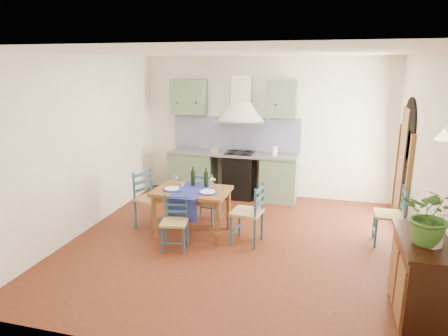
{
  "coord_description": "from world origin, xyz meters",
  "views": [
    {
      "loc": [
        1.25,
        -5.45,
        2.64
      ],
      "look_at": [
        -0.28,
        0.3,
        1.09
      ],
      "focal_mm": 32.0,
      "sensor_mm": 36.0,
      "label": 1
    }
  ],
  "objects": [
    {
      "name": "chair_near",
      "position": [
        -0.84,
        -0.39,
        0.41
      ],
      "size": [
        0.43,
        0.43,
        0.8
      ],
      "color": "navy",
      "rests_on": "ground"
    },
    {
      "name": "chair_left",
      "position": [
        -1.53,
        0.26,
        0.49
      ],
      "size": [
        0.57,
        0.57,
        0.95
      ],
      "color": "navy",
      "rests_on": "ground"
    },
    {
      "name": "chair_spare",
      "position": [
        2.23,
        0.56,
        0.47
      ],
      "size": [
        0.43,
        0.43,
        0.9
      ],
      "color": "navy",
      "rests_on": "ground"
    },
    {
      "name": "chair_right",
      "position": [
        0.17,
        0.08,
        0.48
      ],
      "size": [
        0.49,
        0.49,
        0.93
      ],
      "color": "navy",
      "rests_on": "ground"
    },
    {
      "name": "dining_table",
      "position": [
        -0.76,
        0.18,
        0.66
      ],
      "size": [
        1.17,
        0.88,
        1.06
      ],
      "color": "brown",
      "rests_on": "ground"
    },
    {
      "name": "back_wall",
      "position": [
        -0.47,
        2.29,
        1.05
      ],
      "size": [
        5.0,
        0.96,
        2.8
      ],
      "color": "white",
      "rests_on": "ground"
    },
    {
      "name": "chair_far",
      "position": [
        -0.71,
        0.7,
        0.46
      ],
      "size": [
        0.45,
        0.45,
        0.9
      ],
      "color": "navy",
      "rests_on": "ground"
    },
    {
      "name": "floor",
      "position": [
        0.0,
        0.0,
        0.0
      ],
      "size": [
        5.0,
        5.0,
        0.0
      ],
      "primitive_type": "plane",
      "color": "#411E0D",
      "rests_on": "ground"
    },
    {
      "name": "sideboard",
      "position": [
        2.26,
        -1.37,
        0.51
      ],
      "size": [
        0.5,
        1.05,
        0.94
      ],
      "color": "black",
      "rests_on": "ground"
    },
    {
      "name": "potted_plant",
      "position": [
        2.27,
        -1.46,
        1.23
      ],
      "size": [
        0.67,
        0.63,
        0.59
      ],
      "primitive_type": "imported",
      "rotation": [
        0.0,
        0.0,
        -0.4
      ],
      "color": "#376524",
      "rests_on": "sideboard"
    },
    {
      "name": "right_wall",
      "position": [
        2.5,
        0.28,
        1.34
      ],
      "size": [
        0.26,
        5.0,
        2.8
      ],
      "color": "white",
      "rests_on": "ground"
    },
    {
      "name": "ceiling",
      "position": [
        0.0,
        0.0,
        2.8
      ],
      "size": [
        5.0,
        5.0,
        0.01
      ],
      "primitive_type": "cube",
      "color": "white",
      "rests_on": "back_wall"
    },
    {
      "name": "left_wall",
      "position": [
        -2.5,
        0.0,
        1.4
      ],
      "size": [
        0.04,
        5.0,
        2.8
      ],
      "primitive_type": "cube",
      "color": "white",
      "rests_on": "ground"
    }
  ]
}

